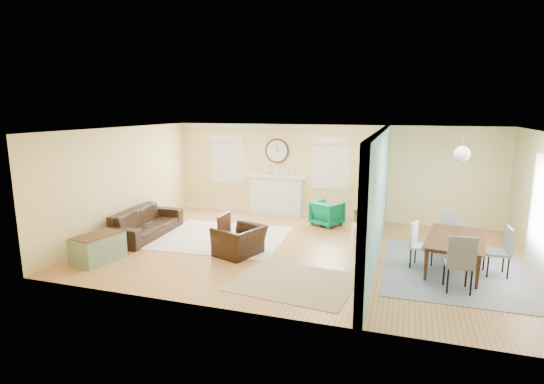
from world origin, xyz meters
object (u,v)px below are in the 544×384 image
object	(u,v)px
sofa	(145,222)
eames_chair	(240,241)
green_chair	(327,213)
dining_table	(457,254)
credenza	(368,219)

from	to	relation	value
sofa	eames_chair	bearing A→B (deg)	-105.45
green_chair	eames_chair	bearing A→B (deg)	92.87
eames_chair	sofa	bearing A→B (deg)	-81.73
eames_chair	dining_table	xyz separation A→B (m)	(4.25, 0.47, 0.01)
sofa	eames_chair	xyz separation A→B (m)	(2.69, -0.58, -0.02)
credenza	sofa	bearing A→B (deg)	-161.37
sofa	credenza	distance (m)	5.39
eames_chair	dining_table	bearing A→B (deg)	116.66
eames_chair	credenza	world-z (taller)	credenza
green_chair	credenza	world-z (taller)	credenza
green_chair	credenza	bearing A→B (deg)	-179.58
green_chair	dining_table	bearing A→B (deg)	168.40
dining_table	eames_chair	bearing A→B (deg)	105.64
dining_table	credenza	bearing A→B (deg)	54.43
eames_chair	green_chair	world-z (taller)	green_chair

